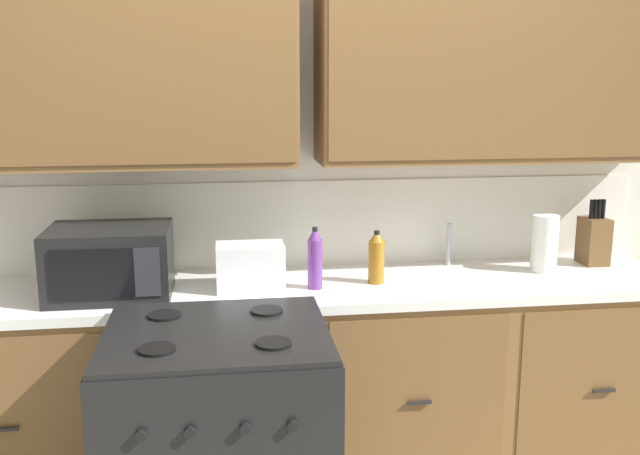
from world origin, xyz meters
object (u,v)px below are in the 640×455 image
object	(u,v)px
microwave	(110,262)
knife_block	(594,240)
bottle_amber	(376,258)
toaster	(250,267)
paper_towel_roll	(545,243)
bottle_violet	(315,259)

from	to	relation	value
microwave	knife_block	size ratio (longest dim) A/B	1.55
bottle_amber	knife_block	bearing A→B (deg)	9.02
toaster	bottle_amber	bearing A→B (deg)	1.17
toaster	paper_towel_roll	world-z (taller)	paper_towel_roll
toaster	knife_block	size ratio (longest dim) A/B	0.90
toaster	bottle_amber	world-z (taller)	bottle_amber
microwave	knife_block	xyz separation A→B (m)	(2.18, 0.19, -0.02)
toaster	paper_towel_roll	xyz separation A→B (m)	(1.33, 0.09, 0.03)
bottle_violet	microwave	bearing A→B (deg)	178.57
bottle_violet	knife_block	bearing A→B (deg)	9.04
microwave	toaster	size ratio (longest dim) A/B	1.71
paper_towel_roll	bottle_amber	xyz separation A→B (m)	(-0.79, -0.08, -0.02)
microwave	bottle_violet	bearing A→B (deg)	-1.43
microwave	paper_towel_roll	world-z (taller)	microwave
paper_towel_roll	bottle_violet	xyz separation A→B (m)	(-1.06, -0.12, -0.00)
paper_towel_roll	bottle_violet	world-z (taller)	bottle_violet
microwave	paper_towel_roll	size ratio (longest dim) A/B	1.85
bottle_amber	toaster	bearing A→B (deg)	-178.83
paper_towel_roll	knife_block	bearing A→B (deg)	18.31
toaster	knife_block	distance (m)	1.63
toaster	bottle_amber	size ratio (longest dim) A/B	1.22
knife_block	bottle_amber	world-z (taller)	knife_block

